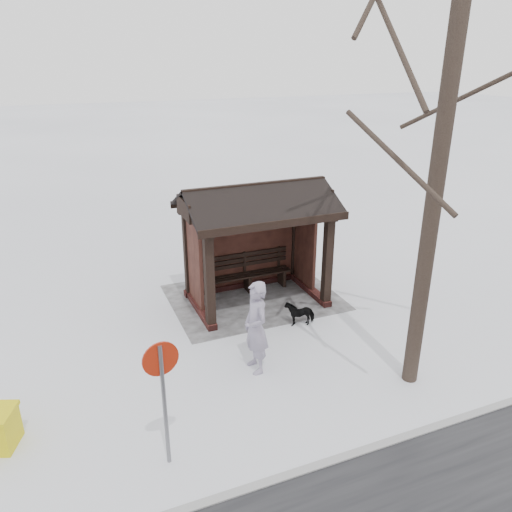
{
  "coord_description": "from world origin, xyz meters",
  "views": [
    {
      "loc": [
        4.36,
        10.58,
        5.88
      ],
      "look_at": [
        0.34,
        0.8,
        1.59
      ],
      "focal_mm": 35.0,
      "sensor_mm": 36.0,
      "label": 1
    }
  ],
  "objects_px": {
    "bus_shelter": "(254,219)",
    "road_sign": "(162,377)",
    "tree_near": "(457,34)",
    "pedestrian": "(256,328)",
    "dog": "(300,313)"
  },
  "relations": [
    {
      "from": "bus_shelter",
      "to": "road_sign",
      "type": "distance_m",
      "value": 5.76
    },
    {
      "from": "tree_near",
      "to": "pedestrian",
      "type": "relative_size",
      "value": 4.72
    },
    {
      "from": "bus_shelter",
      "to": "pedestrian",
      "type": "distance_m",
      "value": 3.37
    },
    {
      "from": "bus_shelter",
      "to": "pedestrian",
      "type": "xyz_separation_m",
      "value": [
        1.15,
        2.92,
        -1.21
      ]
    },
    {
      "from": "tree_near",
      "to": "dog",
      "type": "height_order",
      "value": "tree_near"
    },
    {
      "from": "road_sign",
      "to": "dog",
      "type": "bearing_deg",
      "value": -148.78
    },
    {
      "from": "bus_shelter",
      "to": "dog",
      "type": "distance_m",
      "value": 2.53
    },
    {
      "from": "tree_near",
      "to": "pedestrian",
      "type": "height_order",
      "value": "tree_near"
    },
    {
      "from": "pedestrian",
      "to": "dog",
      "type": "height_order",
      "value": "pedestrian"
    },
    {
      "from": "dog",
      "to": "road_sign",
      "type": "relative_size",
      "value": 0.32
    },
    {
      "from": "bus_shelter",
      "to": "tree_near",
      "type": "distance_m",
      "value": 6.1
    },
    {
      "from": "tree_near",
      "to": "pedestrian",
      "type": "distance_m",
      "value": 6.01
    },
    {
      "from": "pedestrian",
      "to": "tree_near",
      "type": "bearing_deg",
      "value": 59.18
    },
    {
      "from": "tree_near",
      "to": "road_sign",
      "type": "bearing_deg",
      "value": 3.59
    },
    {
      "from": "bus_shelter",
      "to": "dog",
      "type": "bearing_deg",
      "value": 107.03
    }
  ]
}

